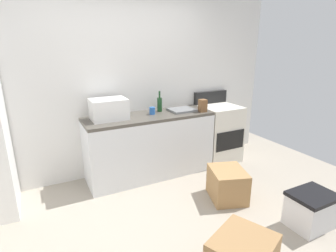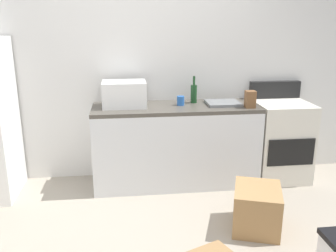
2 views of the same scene
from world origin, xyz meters
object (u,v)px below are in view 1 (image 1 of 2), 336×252
cardboard_box_medium (227,184)px  storage_bin (311,210)px  wine_bottle (160,104)px  stove_oven (218,132)px  microwave (109,109)px  knife_block (203,106)px  coffee_mug (152,111)px

cardboard_box_medium → storage_bin: (0.43, -0.82, 0.00)m
wine_bottle → stove_oven: bearing=-6.8°
cardboard_box_medium → storage_bin: size_ratio=1.03×
cardboard_box_medium → wine_bottle: bearing=107.3°
microwave → wine_bottle: (0.77, 0.08, -0.03)m
storage_bin → knife_block: bearing=98.4°
coffee_mug → stove_oven: bearing=-0.8°
wine_bottle → cardboard_box_medium: bearing=-72.7°
wine_bottle → knife_block: wine_bottle is taller
microwave → coffee_mug: size_ratio=4.60×
knife_block → stove_oven: bearing=22.1°
coffee_mug → cardboard_box_medium: size_ratio=0.21×
cardboard_box_medium → knife_block: bearing=77.9°
wine_bottle → cardboard_box_medium: size_ratio=0.63×
knife_block → storage_bin: 1.88m
knife_block → storage_bin: bearing=-81.6°
coffee_mug → storage_bin: size_ratio=0.22×
microwave → stove_oven: bearing=-1.1°
wine_bottle → knife_block: size_ratio=1.67×
stove_oven → storage_bin: bearing=-96.2°
knife_block → microwave: bearing=170.6°
wine_bottle → cardboard_box_medium: 1.47m
microwave → storage_bin: bearing=-50.5°
stove_oven → wine_bottle: 1.14m
stove_oven → knife_block: stove_oven is taller
cardboard_box_medium → storage_bin: 0.93m
knife_block → storage_bin: knife_block is taller
stove_oven → storage_bin: size_ratio=2.39×
microwave → coffee_mug: 0.61m
microwave → knife_block: size_ratio=2.56×
microwave → cardboard_box_medium: bearing=-43.6°
coffee_mug → wine_bottle: bearing=32.0°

